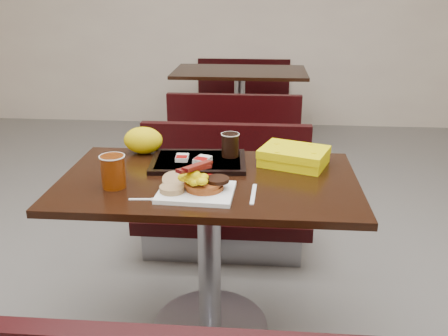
# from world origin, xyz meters

# --- Properties ---
(floor) EXTENTS (6.00, 7.00, 0.01)m
(floor) POSITION_xyz_m (0.00, 0.00, 0.00)
(floor) COLOR gray
(floor) RESTS_ON ground
(table_near) EXTENTS (1.20, 0.70, 0.75)m
(table_near) POSITION_xyz_m (0.00, 0.00, 0.38)
(table_near) COLOR black
(table_near) RESTS_ON floor
(bench_near_n) EXTENTS (1.00, 0.46, 0.72)m
(bench_near_n) POSITION_xyz_m (0.00, 0.70, 0.36)
(bench_near_n) COLOR black
(bench_near_n) RESTS_ON floor
(table_far) EXTENTS (1.20, 0.70, 0.75)m
(table_far) POSITION_xyz_m (0.00, 2.60, 0.38)
(table_far) COLOR black
(table_far) RESTS_ON floor
(bench_far_s) EXTENTS (1.00, 0.46, 0.72)m
(bench_far_s) POSITION_xyz_m (0.00, 1.90, 0.36)
(bench_far_s) COLOR black
(bench_far_s) RESTS_ON floor
(bench_far_n) EXTENTS (1.00, 0.46, 0.72)m
(bench_far_n) POSITION_xyz_m (0.00, 3.30, 0.36)
(bench_far_n) COLOR black
(bench_far_n) RESTS_ON floor
(platter) EXTENTS (0.29, 0.23, 0.02)m
(platter) POSITION_xyz_m (-0.03, -0.16, 0.76)
(platter) COLOR white
(platter) RESTS_ON table_near
(pancake_stack) EXTENTS (0.15, 0.15, 0.03)m
(pancake_stack) POSITION_xyz_m (0.00, -0.15, 0.78)
(pancake_stack) COLOR #994419
(pancake_stack) RESTS_ON platter
(sausage_patty) EXTENTS (0.11, 0.11, 0.01)m
(sausage_patty) POSITION_xyz_m (0.05, -0.14, 0.80)
(sausage_patty) COLOR black
(sausage_patty) RESTS_ON pancake_stack
(scrambled_eggs) EXTENTS (0.12, 0.11, 0.05)m
(scrambled_eggs) POSITION_xyz_m (-0.03, -0.17, 0.82)
(scrambled_eggs) COLOR yellow
(scrambled_eggs) RESTS_ON pancake_stack
(bacon_strips) EXTENTS (0.15, 0.17, 0.01)m
(bacon_strips) POSITION_xyz_m (-0.03, -0.16, 0.86)
(bacon_strips) COLOR #3F0406
(bacon_strips) RESTS_ON scrambled_eggs
(muffin_bottom) EXTENTS (0.11, 0.11, 0.02)m
(muffin_bottom) POSITION_xyz_m (-0.12, -0.18, 0.78)
(muffin_bottom) COLOR #A58957
(muffin_bottom) RESTS_ON platter
(muffin_top) EXTENTS (0.10, 0.10, 0.05)m
(muffin_top) POSITION_xyz_m (-0.12, -0.13, 0.79)
(muffin_top) COLOR #A58957
(muffin_top) RESTS_ON platter
(coffee_cup_near) EXTENTS (0.12, 0.12, 0.13)m
(coffee_cup_near) POSITION_xyz_m (-0.35, -0.12, 0.81)
(coffee_cup_near) COLOR #993405
(coffee_cup_near) RESTS_ON table_near
(fork) EXTENTS (0.11, 0.03, 0.00)m
(fork) POSITION_xyz_m (-0.23, -0.23, 0.75)
(fork) COLOR white
(fork) RESTS_ON table_near
(knife) EXTENTS (0.02, 0.18, 0.00)m
(knife) POSITION_xyz_m (0.18, -0.15, 0.75)
(knife) COLOR white
(knife) RESTS_ON table_near
(condiment_syrup) EXTENTS (0.04, 0.03, 0.01)m
(condiment_syrup) POSITION_xyz_m (-0.07, 0.03, 0.76)
(condiment_syrup) COLOR #C14908
(condiment_syrup) RESTS_ON table_near
(condiment_ketchup) EXTENTS (0.04, 0.04, 0.01)m
(condiment_ketchup) POSITION_xyz_m (-0.00, 0.02, 0.75)
(condiment_ketchup) COLOR #8C0504
(condiment_ketchup) RESTS_ON table_near
(tray) EXTENTS (0.43, 0.32, 0.02)m
(tray) POSITION_xyz_m (-0.06, 0.16, 0.76)
(tray) COLOR black
(tray) RESTS_ON table_near
(hashbrown_sleeve_left) EXTENTS (0.06, 0.07, 0.02)m
(hashbrown_sleeve_left) POSITION_xyz_m (-0.13, 0.15, 0.78)
(hashbrown_sleeve_left) COLOR silver
(hashbrown_sleeve_left) RESTS_ON tray
(hashbrown_sleeve_right) EXTENTS (0.08, 0.09, 0.02)m
(hashbrown_sleeve_right) POSITION_xyz_m (-0.04, 0.13, 0.78)
(hashbrown_sleeve_right) COLOR silver
(hashbrown_sleeve_right) RESTS_ON tray
(coffee_cup_far) EXTENTS (0.08, 0.08, 0.10)m
(coffee_cup_far) POSITION_xyz_m (0.07, 0.22, 0.82)
(coffee_cup_far) COLOR black
(coffee_cup_far) RESTS_ON tray
(clamshell) EXTENTS (0.33, 0.29, 0.07)m
(clamshell) POSITION_xyz_m (0.35, 0.19, 0.79)
(clamshell) COLOR #ECDA03
(clamshell) RESTS_ON table_near
(paper_bag) EXTENTS (0.19, 0.15, 0.12)m
(paper_bag) POSITION_xyz_m (-0.33, 0.28, 0.81)
(paper_bag) COLOR yellow
(paper_bag) RESTS_ON table_near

